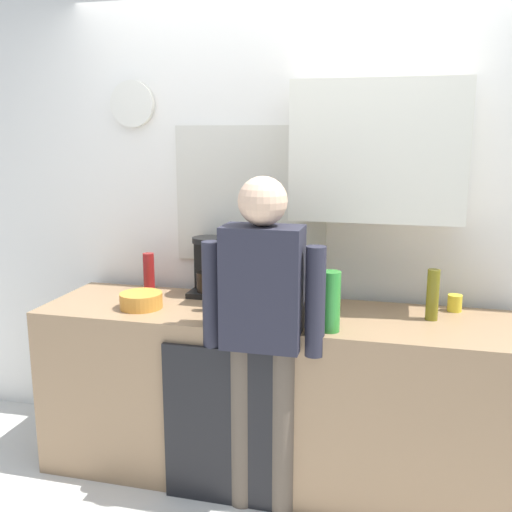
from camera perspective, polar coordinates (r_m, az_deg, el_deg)
name	(u,v)px	position (r m, az deg, el deg)	size (l,w,h in m)	color
ground_plane	(262,505)	(3.10, 0.59, -23.16)	(8.00, 8.00, 0.00)	silver
kitchen_counter	(276,394)	(3.13, 1.92, -13.34)	(2.44, 0.64, 0.89)	#937251
dishwasher_panel	(219,428)	(2.91, -3.60, -16.40)	(0.56, 0.02, 0.80)	black
back_wall_assembly	(303,211)	(3.24, 4.58, 4.42)	(4.04, 0.42, 2.60)	white
coffee_maker	(210,269)	(3.26, -4.54, -1.25)	(0.20, 0.20, 0.33)	black
bottle_green_wine	(287,275)	(3.10, 3.07, -1.87)	(0.07, 0.07, 0.30)	#195923
bottle_clear_soda	(331,301)	(2.67, 7.29, -4.43)	(0.09, 0.09, 0.28)	#2D8C33
bottle_olive_oil	(433,295)	(2.94, 16.88, -3.65)	(0.06, 0.06, 0.25)	olive
bottle_dark_sauce	(214,294)	(2.96, -4.14, -3.73)	(0.06, 0.06, 0.18)	black
bottle_red_vinegar	(149,272)	(3.39, -10.42, -1.56)	(0.06, 0.06, 0.22)	maroon
cup_yellow_cup	(455,303)	(3.14, 18.85, -4.37)	(0.07, 0.07, 0.09)	yellow
mixing_bowl	(141,300)	(3.08, -11.16, -4.28)	(0.22, 0.22, 0.08)	orange
dish_soap	(316,294)	(3.02, 5.87, -3.68)	(0.06, 0.06, 0.18)	green
person_at_sink	(262,320)	(2.67, 0.63, -6.25)	(0.57, 0.22, 1.60)	brown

